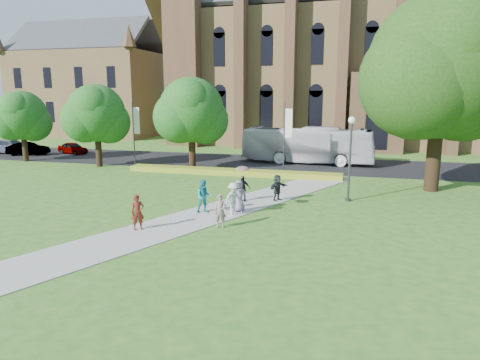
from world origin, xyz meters
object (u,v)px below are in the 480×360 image
(car_0, at_px, (73,148))
(tour_coach, at_px, (307,145))
(car_1, at_px, (28,149))
(large_tree, at_px, (442,66))
(pedestrian_0, at_px, (138,212))
(streetlamp, at_px, (350,149))
(car_2, at_px, (12,147))

(car_0, bearing_deg, tour_coach, -73.58)
(tour_coach, relative_size, car_1, 2.92)
(large_tree, distance_m, car_1, 41.24)
(car_0, xyz_separation_m, car_1, (-4.04, -2.22, 0.07))
(car_0, relative_size, pedestrian_0, 2.17)
(car_0, relative_size, car_1, 0.88)
(streetlamp, height_order, pedestrian_0, streetlamp)
(pedestrian_0, bearing_deg, tour_coach, 39.48)
(streetlamp, distance_m, pedestrian_0, 13.38)
(tour_coach, distance_m, car_1, 30.28)
(car_0, xyz_separation_m, pedestrian_0, (20.45, -23.07, 0.25))
(large_tree, height_order, car_1, large_tree)
(tour_coach, bearing_deg, car_1, 97.91)
(large_tree, height_order, pedestrian_0, large_tree)
(car_1, xyz_separation_m, pedestrian_0, (24.49, -20.85, 0.18))
(streetlamp, distance_m, car_1, 36.47)
(car_0, bearing_deg, streetlamp, -99.17)
(streetlamp, xyz_separation_m, car_2, (-37.08, 12.78, -2.51))
(car_1, bearing_deg, large_tree, -120.03)
(car_2, bearing_deg, tour_coach, -89.26)
(streetlamp, xyz_separation_m, large_tree, (5.50, 4.50, 5.07))
(car_0, xyz_separation_m, car_2, (-6.81, -1.52, 0.12))
(tour_coach, relative_size, car_0, 3.33)
(large_tree, bearing_deg, car_1, 169.22)
(streetlamp, height_order, tour_coach, streetlamp)
(streetlamp, xyz_separation_m, tour_coach, (-4.14, 14.44, -1.52))
(large_tree, xyz_separation_m, car_1, (-39.82, 7.58, -7.64))
(tour_coach, height_order, pedestrian_0, tour_coach)
(streetlamp, height_order, car_1, streetlamp)
(car_0, distance_m, car_2, 6.98)
(streetlamp, xyz_separation_m, car_1, (-34.32, 12.08, -2.57))
(streetlamp, bearing_deg, tour_coach, 106.00)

